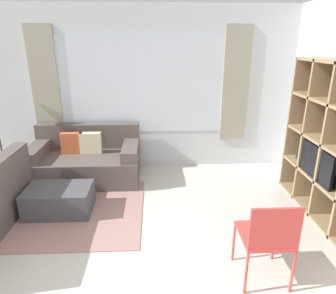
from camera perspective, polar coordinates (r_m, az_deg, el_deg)
name	(u,v)px	position (r m, az deg, el deg)	size (l,w,h in m)	color
wall_back	(142,90)	(5.14, -4.99, 10.68)	(6.31, 0.11, 2.70)	silver
area_rug	(45,212)	(4.37, -22.43, -11.34)	(2.58, 1.68, 0.01)	gray
couch_main	(86,161)	(5.05, -15.36, -2.53)	(1.71, 0.95, 0.84)	#564C47
ottoman	(59,200)	(4.22, -19.98, -9.51)	(0.83, 0.53, 0.35)	#47474C
folding_chair	(268,235)	(2.90, 18.52, -15.63)	(0.44, 0.46, 0.86)	#CC3D38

